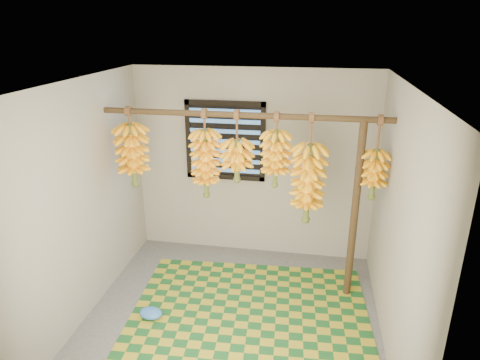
% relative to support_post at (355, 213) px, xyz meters
% --- Properties ---
extents(floor, '(3.00, 3.00, 0.01)m').
position_rel_support_post_xyz_m(floor, '(-1.20, -0.70, -1.00)').
color(floor, '#525252').
rests_on(floor, ground).
extents(ceiling, '(3.00, 3.00, 0.01)m').
position_rel_support_post_xyz_m(ceiling, '(-1.20, -0.70, 1.40)').
color(ceiling, silver).
rests_on(ceiling, wall_back).
extents(wall_back, '(3.00, 0.01, 2.40)m').
position_rel_support_post_xyz_m(wall_back, '(-1.20, 0.80, 0.20)').
color(wall_back, gray).
rests_on(wall_back, floor).
extents(wall_left, '(0.01, 3.00, 2.40)m').
position_rel_support_post_xyz_m(wall_left, '(-2.71, -0.70, 0.20)').
color(wall_left, gray).
rests_on(wall_left, floor).
extents(wall_right, '(0.01, 3.00, 2.40)m').
position_rel_support_post_xyz_m(wall_right, '(0.30, -0.70, 0.20)').
color(wall_right, gray).
rests_on(wall_right, floor).
extents(window, '(1.00, 0.04, 1.00)m').
position_rel_support_post_xyz_m(window, '(-1.55, 0.78, 0.50)').
color(window, black).
rests_on(window, wall_back).
extents(hanging_pole, '(3.00, 0.06, 0.06)m').
position_rel_support_post_xyz_m(hanging_pole, '(-1.20, 0.00, 1.00)').
color(hanging_pole, '#49351C').
rests_on(hanging_pole, wall_left).
extents(support_post, '(0.08, 0.08, 2.00)m').
position_rel_support_post_xyz_m(support_post, '(0.00, 0.00, 0.00)').
color(support_post, '#49351C').
rests_on(support_post, floor).
extents(woven_mat, '(2.59, 2.12, 0.01)m').
position_rel_support_post_xyz_m(woven_mat, '(-1.02, -0.58, -0.99)').
color(woven_mat, '#185121').
rests_on(woven_mat, floor).
extents(plastic_bag, '(0.27, 0.21, 0.10)m').
position_rel_support_post_xyz_m(plastic_bag, '(-2.03, -0.79, -0.94)').
color(plastic_bag, '#3570C7').
rests_on(plastic_bag, woven_mat).
extents(banana_bunch_a, '(0.36, 0.36, 0.90)m').
position_rel_support_post_xyz_m(banana_bunch_a, '(-2.43, 0.00, 0.51)').
color(banana_bunch_a, brown).
rests_on(banana_bunch_a, hanging_pole).
extents(banana_bunch_b, '(0.32, 0.32, 0.97)m').
position_rel_support_post_xyz_m(banana_bunch_b, '(-1.60, 0.00, 0.46)').
color(banana_bunch_b, brown).
rests_on(banana_bunch_b, hanging_pole).
extents(banana_bunch_c, '(0.34, 0.34, 0.77)m').
position_rel_support_post_xyz_m(banana_bunch_c, '(-1.26, 0.00, 0.51)').
color(banana_bunch_c, brown).
rests_on(banana_bunch_c, hanging_pole).
extents(banana_bunch_d, '(0.31, 0.31, 0.80)m').
position_rel_support_post_xyz_m(banana_bunch_d, '(-0.85, -0.00, 0.55)').
color(banana_bunch_d, brown).
rests_on(banana_bunch_d, hanging_pole).
extents(banana_bunch_e, '(0.35, 0.35, 1.19)m').
position_rel_support_post_xyz_m(banana_bunch_e, '(-0.51, 0.00, 0.30)').
color(banana_bunch_e, brown).
rests_on(banana_bunch_e, hanging_pole).
extents(banana_bunch_f, '(0.26, 0.26, 0.88)m').
position_rel_support_post_xyz_m(banana_bunch_f, '(0.15, 0.00, 0.44)').
color(banana_bunch_f, brown).
rests_on(banana_bunch_f, hanging_pole).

